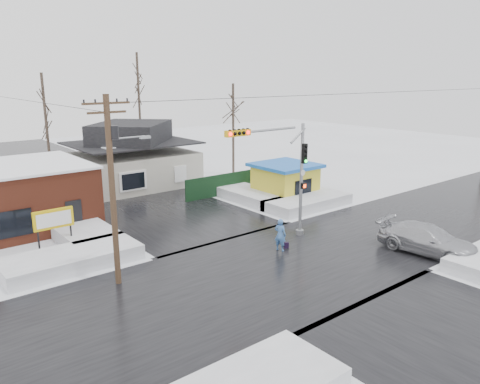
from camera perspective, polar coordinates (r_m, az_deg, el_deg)
ground at (r=25.30m, az=5.82°, el=-8.79°), size 120.00×120.00×0.00m
road_ns at (r=25.30m, az=5.82°, el=-8.77°), size 10.00×120.00×0.02m
road_ew at (r=25.30m, az=5.82°, el=-8.77°), size 120.00×10.00×0.02m
snowbank_nw at (r=26.38m, az=-19.82°, el=-7.69°), size 7.00×3.00×0.80m
snowbank_ne at (r=35.92m, az=8.25°, el=-1.23°), size 7.00×3.00×0.80m
snowbank_nside_w at (r=31.45m, az=-19.45°, el=-4.14°), size 3.00×8.00×0.80m
snowbank_nside_e at (r=38.10m, az=0.69°, el=-0.19°), size 3.00×8.00×0.80m
traffic_signal at (r=27.65m, az=5.34°, el=3.05°), size 6.05×0.68×7.00m
utility_pole at (r=22.23m, az=-15.21°, el=1.40°), size 3.15×0.44×9.00m
marquee_sign at (r=28.15m, az=-21.78°, el=-3.21°), size 2.20×0.21×2.55m
house at (r=43.29m, az=-12.99°, el=4.18°), size 10.40×8.40×5.76m
kiosk at (r=38.04m, az=5.53°, el=1.36°), size 4.60×4.60×2.88m
fence at (r=39.21m, az=-1.74°, el=0.97°), size 8.00×0.12×1.80m
tree_far_left at (r=44.31m, az=-22.83°, el=10.63°), size 3.00×3.00×10.00m
tree_far_mid at (r=49.84m, az=-12.35°, el=13.49°), size 3.00×3.00×12.00m
tree_far_right at (r=46.37m, az=-0.84°, el=10.83°), size 3.00×3.00×9.00m
pedestrian at (r=26.81m, az=4.93°, el=-5.26°), size 0.68×0.81×1.89m
car at (r=28.45m, az=21.89°, el=-5.42°), size 2.93×5.77×1.61m
shopping_bag at (r=27.45m, az=5.66°, el=-6.52°), size 0.30×0.21×0.35m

